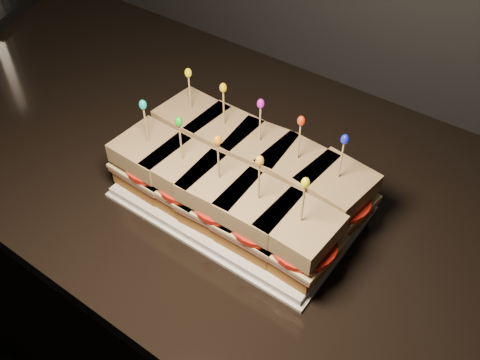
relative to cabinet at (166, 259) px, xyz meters
The scene contains 74 objects.
cabinet is the anchor object (origin of this frame).
granite_slab 0.44m from the cabinet, 90.00° to the left, with size 2.66×0.73×0.03m, color black.
platter 0.56m from the cabinet, 13.30° to the right, with size 0.39×0.24×0.02m, color white.
platter_rim 0.55m from the cabinet, 13.30° to the right, with size 0.40×0.25×0.01m, color white.
sandwich_0_bread_bot 0.51m from the cabinet, ahead, with size 0.10×0.10×0.03m, color brown.
sandwich_0_ham 0.53m from the cabinet, ahead, with size 0.11×0.10×0.01m, color #BB6A64.
sandwich_0_cheese 0.54m from the cabinet, ahead, with size 0.11×0.11×0.01m, color beige.
sandwich_0_tomato 0.55m from the cabinet, ahead, with size 0.10×0.10×0.01m, color red.
sandwich_0_bread_top 0.56m from the cabinet, ahead, with size 0.10×0.10×0.03m, color #5F340E.
sandwich_0_pick 0.61m from the cabinet, ahead, with size 0.00×0.00×0.09m, color tan.
sandwich_0_frill 0.65m from the cabinet, ahead, with size 0.01×0.01×0.02m, color yellow.
sandwich_1_bread_bot 0.54m from the cabinet, ahead, with size 0.10×0.10×0.03m, color brown.
sandwich_1_ham 0.55m from the cabinet, ahead, with size 0.11×0.10×0.01m, color #BB6A64.
sandwich_1_cheese 0.56m from the cabinet, ahead, with size 0.11×0.11×0.01m, color beige.
sandwich_1_tomato 0.57m from the cabinet, ahead, with size 0.10×0.10×0.01m, color red.
sandwich_1_bread_top 0.59m from the cabinet, ahead, with size 0.10×0.10×0.03m, color #5F340E.
sandwich_1_pick 0.63m from the cabinet, ahead, with size 0.00×0.00×0.09m, color tan.
sandwich_1_frill 0.67m from the cabinet, ahead, with size 0.01×0.01×0.02m, color yellow.
sandwich_2_bread_bot 0.57m from the cabinet, ahead, with size 0.10×0.10×0.03m, color brown.
sandwich_2_ham 0.59m from the cabinet, ahead, with size 0.11×0.10×0.01m, color #BB6A64.
sandwich_2_cheese 0.59m from the cabinet, ahead, with size 0.11×0.11×0.01m, color beige.
sandwich_2_tomato 0.61m from the cabinet, ahead, with size 0.10×0.10×0.01m, color red.
sandwich_2_bread_top 0.62m from the cabinet, ahead, with size 0.10×0.10×0.03m, color #5F340E.
sandwich_2_pick 0.66m from the cabinet, ahead, with size 0.00×0.00×0.09m, color tan.
sandwich_2_frill 0.70m from the cabinet, ahead, with size 0.01×0.01×0.02m, color #BA17C0.
sandwich_3_bread_bot 0.61m from the cabinet, ahead, with size 0.10×0.10×0.03m, color brown.
sandwich_3_ham 0.63m from the cabinet, ahead, with size 0.11×0.10×0.01m, color #BB6A64.
sandwich_3_cheese 0.63m from the cabinet, ahead, with size 0.11×0.11×0.01m, color beige.
sandwich_3_tomato 0.65m from the cabinet, ahead, with size 0.10×0.10×0.01m, color red.
sandwich_3_bread_top 0.66m from the cabinet, ahead, with size 0.10×0.10×0.03m, color #5F340E.
sandwich_3_pick 0.70m from the cabinet, ahead, with size 0.00×0.00×0.09m, color tan.
sandwich_3_frill 0.73m from the cabinet, ahead, with size 0.01×0.01×0.02m, color red.
sandwich_4_bread_bot 0.66m from the cabinet, ahead, with size 0.10×0.10×0.03m, color brown.
sandwich_4_ham 0.67m from the cabinet, ahead, with size 0.11×0.10×0.01m, color #BB6A64.
sandwich_4_cheese 0.68m from the cabinet, ahead, with size 0.11×0.11×0.01m, color beige.
sandwich_4_tomato 0.69m from the cabinet, ahead, with size 0.10×0.10×0.01m, color red.
sandwich_4_bread_top 0.70m from the cabinet, ahead, with size 0.10×0.10×0.03m, color #5F340E.
sandwich_4_pick 0.74m from the cabinet, ahead, with size 0.00×0.00×0.09m, color tan.
sandwich_4_frill 0.77m from the cabinet, ahead, with size 0.01×0.01×0.02m, color #1320D5.
sandwich_5_bread_bot 0.53m from the cabinet, 40.35° to the right, with size 0.10×0.10×0.03m, color brown.
sandwich_5_ham 0.54m from the cabinet, 40.35° to the right, with size 0.11×0.10×0.01m, color #BB6A64.
sandwich_5_cheese 0.55m from the cabinet, 40.35° to the right, with size 0.11×0.11×0.01m, color beige.
sandwich_5_tomato 0.56m from the cabinet, 39.45° to the right, with size 0.10×0.10×0.01m, color red.
sandwich_5_bread_top 0.58m from the cabinet, 40.35° to the right, with size 0.10×0.10×0.03m, color #5F340E.
sandwich_5_pick 0.62m from the cabinet, 40.35° to the right, with size 0.00×0.00×0.09m, color tan.
sandwich_5_frill 0.67m from the cabinet, 40.35° to the right, with size 0.01×0.01×0.02m, color #0CBDAE.
sandwich_6_bread_bot 0.55m from the cabinet, 29.49° to the right, with size 0.10×0.10×0.03m, color brown.
sandwich_6_ham 0.57m from the cabinet, 29.49° to the right, with size 0.11×0.10×0.01m, color #BB6A64.
sandwich_6_cheese 0.57m from the cabinet, 29.49° to the right, with size 0.11×0.11×0.01m, color beige.
sandwich_6_tomato 0.59m from the cabinet, 29.34° to the right, with size 0.10×0.10×0.01m, color red.
sandwich_6_bread_top 0.60m from the cabinet, 29.49° to the right, with size 0.10×0.10×0.03m, color #5F340E.
sandwich_6_pick 0.64m from the cabinet, 29.49° to the right, with size 0.00×0.00×0.09m, color tan.
sandwich_6_frill 0.68m from the cabinet, 29.49° to the right, with size 0.01×0.01×0.02m, color #17B71C.
sandwich_7_bread_bot 0.58m from the cabinet, 22.97° to the right, with size 0.10×0.10×0.03m, color brown.
sandwich_7_ham 0.60m from the cabinet, 22.97° to the right, with size 0.11×0.10×0.01m, color #BB6A64.
sandwich_7_cheese 0.61m from the cabinet, 22.97° to the right, with size 0.11×0.11×0.01m, color beige.
sandwich_7_tomato 0.62m from the cabinet, 23.11° to the right, with size 0.10×0.10×0.01m, color red.
sandwich_7_bread_top 0.63m from the cabinet, 22.97° to the right, with size 0.10×0.10×0.03m, color #5F340E.
sandwich_7_pick 0.67m from the cabinet, 22.97° to the right, with size 0.00×0.00×0.09m, color tan.
sandwich_7_frill 0.71m from the cabinet, 22.97° to the right, with size 0.01×0.01×0.02m, color orange.
sandwich_8_bread_bot 0.62m from the cabinet, 18.72° to the right, with size 0.10×0.10×0.03m, color brown.
sandwich_8_ham 0.64m from the cabinet, 18.72° to the right, with size 0.11×0.10×0.01m, color #BB6A64.
sandwich_8_cheese 0.64m from the cabinet, 18.72° to the right, with size 0.11×0.11×0.01m, color beige.
sandwich_8_tomato 0.66m from the cabinet, 18.98° to the right, with size 0.10×0.10×0.01m, color red.
sandwich_8_bread_top 0.67m from the cabinet, 18.72° to the right, with size 0.10×0.10×0.03m, color #5F340E.
sandwich_8_pick 0.71m from the cabinet, 18.72° to the right, with size 0.00×0.00×0.09m, color tan.
sandwich_8_frill 0.74m from the cabinet, 18.72° to the right, with size 0.01×0.01×0.02m, color #F5A625.
sandwich_9_bread_bot 0.67m from the cabinet, 15.77° to the right, with size 0.10×0.10×0.03m, color brown.
sandwich_9_ham 0.68m from the cabinet, 15.77° to the right, with size 0.11×0.10×0.01m, color #BB6A64.
sandwich_9_cheese 0.69m from the cabinet, 15.77° to the right, with size 0.11×0.11×0.01m, color beige.
sandwich_9_tomato 0.70m from the cabinet, 16.07° to the right, with size 0.10×0.10×0.01m, color red.
sandwich_9_bread_top 0.71m from the cabinet, 15.77° to the right, with size 0.10×0.10×0.03m, color #5F340E.
sandwich_9_pick 0.75m from the cabinet, 15.77° to the right, with size 0.00×0.00×0.09m, color tan.
sandwich_9_frill 0.78m from the cabinet, 15.77° to the right, with size 0.01×0.01×0.02m, color #F7FB10.
Camera 1 is at (0.21, 1.06, 1.56)m, focal length 40.00 mm.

